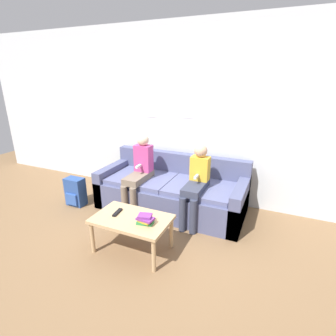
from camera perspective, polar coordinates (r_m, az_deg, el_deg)
The scene contains 9 objects.
ground_plane at distance 3.51m, azimuth -2.86°, elevation -12.52°, with size 10.00×10.00×0.00m, color brown.
wall_back at distance 4.02m, azimuth 3.98°, elevation 11.43°, with size 8.00×0.06×2.60m.
couch at distance 3.83m, azimuth 0.83°, elevation -5.16°, with size 2.09×0.88×0.76m.
coffee_table at distance 2.94m, azimuth -7.89°, elevation -11.51°, with size 0.83×0.52×0.41m.
person_left at distance 3.71m, azimuth -6.28°, elevation -0.40°, with size 0.24×0.59×1.09m.
person_right at distance 3.39m, azimuth 6.19°, elevation -2.87°, with size 0.24×0.59×1.03m.
tv_remote at distance 3.02m, azimuth -10.96°, elevation -9.45°, with size 0.06×0.17×0.02m.
book_stack at distance 2.78m, azimuth -4.94°, elevation -11.08°, with size 0.19×0.15×0.10m.
backpack at distance 4.19m, azimuth -19.52°, elevation -4.93°, with size 0.28×0.20×0.43m.
Camera 1 is at (1.37, -2.64, 1.86)m, focal length 28.00 mm.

